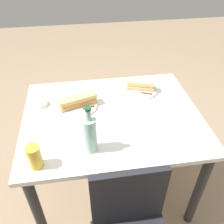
# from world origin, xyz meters

# --- Properties ---
(ground_plane) EXTENTS (8.00, 8.00, 0.00)m
(ground_plane) POSITION_xyz_m (0.00, 0.00, 0.00)
(ground_plane) COLOR #8C755B
(dining_table) EXTENTS (1.13, 0.89, 0.74)m
(dining_table) POSITION_xyz_m (0.00, 0.00, 0.64)
(dining_table) COLOR silver
(dining_table) RESTS_ON ground
(plate_near) EXTENTS (0.25, 0.25, 0.01)m
(plate_near) POSITION_xyz_m (-0.25, -0.25, 0.75)
(plate_near) COLOR white
(plate_near) RESTS_ON dining_table
(baguette_sandwich_near) EXTENTS (0.21, 0.13, 0.07)m
(baguette_sandwich_near) POSITION_xyz_m (-0.25, -0.25, 0.79)
(baguette_sandwich_near) COLOR #DBB77A
(baguette_sandwich_near) RESTS_ON plate_near
(knife_near) EXTENTS (0.17, 0.08, 0.01)m
(knife_near) POSITION_xyz_m (-0.24, -0.19, 0.76)
(knife_near) COLOR silver
(knife_near) RESTS_ON plate_near
(plate_far) EXTENTS (0.25, 0.25, 0.01)m
(plate_far) POSITION_xyz_m (0.21, -0.11, 0.75)
(plate_far) COLOR silver
(plate_far) RESTS_ON dining_table
(baguette_sandwich_far) EXTENTS (0.26, 0.14, 0.07)m
(baguette_sandwich_far) POSITION_xyz_m (0.21, -0.11, 0.79)
(baguette_sandwich_far) COLOR tan
(baguette_sandwich_far) RESTS_ON plate_far
(knife_far) EXTENTS (0.18, 0.06, 0.01)m
(knife_far) POSITION_xyz_m (0.18, -0.06, 0.76)
(knife_far) COLOR silver
(knife_far) RESTS_ON plate_far
(water_bottle) EXTENTS (0.08, 0.08, 0.29)m
(water_bottle) POSITION_xyz_m (0.16, 0.28, 0.86)
(water_bottle) COLOR #99C6B7
(water_bottle) RESTS_ON dining_table
(beer_glass) EXTENTS (0.07, 0.07, 0.13)m
(beer_glass) POSITION_xyz_m (0.44, 0.35, 0.81)
(beer_glass) COLOR gold
(beer_glass) RESTS_ON dining_table
(olive_bowl) EXTENTS (0.09, 0.09, 0.03)m
(olive_bowl) POSITION_xyz_m (0.46, -0.17, 0.76)
(olive_bowl) COLOR silver
(olive_bowl) RESTS_ON dining_table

